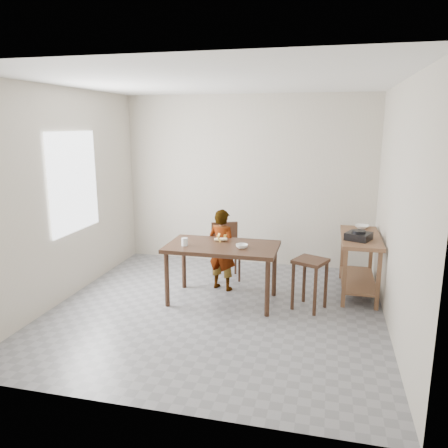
% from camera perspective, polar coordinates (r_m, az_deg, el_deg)
% --- Properties ---
extents(floor, '(4.00, 4.00, 0.04)m').
position_cam_1_polar(floor, '(5.51, -0.99, -11.32)').
color(floor, slate).
rests_on(floor, ground).
extents(ceiling, '(4.00, 4.00, 0.04)m').
position_cam_1_polar(ceiling, '(5.05, -1.12, 18.37)').
color(ceiling, white).
rests_on(ceiling, wall_back).
extents(wall_back, '(4.00, 0.04, 2.70)m').
position_cam_1_polar(wall_back, '(7.05, 3.09, 5.64)').
color(wall_back, beige).
rests_on(wall_back, ground).
extents(wall_front, '(4.00, 0.04, 2.70)m').
position_cam_1_polar(wall_front, '(3.23, -10.09, -3.26)').
color(wall_front, beige).
rests_on(wall_front, ground).
extents(wall_left, '(0.04, 4.00, 2.70)m').
position_cam_1_polar(wall_left, '(5.93, -20.33, 3.48)').
color(wall_left, beige).
rests_on(wall_left, ground).
extents(wall_right, '(0.04, 4.00, 2.70)m').
position_cam_1_polar(wall_right, '(5.00, 21.99, 1.71)').
color(wall_right, beige).
rests_on(wall_right, ground).
extents(window_pane, '(0.02, 1.10, 1.30)m').
position_cam_1_polar(window_pane, '(6.05, -19.00, 5.18)').
color(window_pane, white).
rests_on(window_pane, wall_left).
extents(dining_table, '(1.40, 0.80, 0.75)m').
position_cam_1_polar(dining_table, '(5.63, -0.24, -6.43)').
color(dining_table, '#372115').
rests_on(dining_table, floor).
extents(prep_counter, '(0.50, 1.20, 0.80)m').
position_cam_1_polar(prep_counter, '(6.16, 17.19, -5.07)').
color(prep_counter, brown).
rests_on(prep_counter, floor).
extents(child, '(0.48, 0.38, 1.13)m').
position_cam_1_polar(child, '(5.97, -0.25, -3.37)').
color(child, silver).
rests_on(child, floor).
extents(dining_chair, '(0.51, 0.51, 0.82)m').
position_cam_1_polar(dining_chair, '(6.43, 0.28, -3.65)').
color(dining_chair, '#372115').
rests_on(dining_chair, floor).
extents(stool, '(0.48, 0.48, 0.64)m').
position_cam_1_polar(stool, '(5.52, 11.10, -7.70)').
color(stool, '#372115').
rests_on(stool, floor).
extents(glass_tumbler, '(0.09, 0.09, 0.10)m').
position_cam_1_polar(glass_tumbler, '(5.50, -5.16, -2.33)').
color(glass_tumbler, white).
rests_on(glass_tumbler, dining_table).
extents(small_bowl, '(0.16, 0.16, 0.05)m').
position_cam_1_polar(small_bowl, '(5.38, 2.34, -2.91)').
color(small_bowl, white).
rests_on(small_bowl, dining_table).
extents(banana, '(0.20, 0.14, 0.07)m').
position_cam_1_polar(banana, '(5.68, -0.44, -1.95)').
color(banana, '#FFE84D').
rests_on(banana, dining_table).
extents(serving_bowl, '(0.24, 0.24, 0.05)m').
position_cam_1_polar(serving_bowl, '(6.47, 17.59, -0.34)').
color(serving_bowl, white).
rests_on(serving_bowl, prep_counter).
extents(gas_burner, '(0.37, 0.37, 0.09)m').
position_cam_1_polar(gas_burner, '(5.82, 17.17, -1.53)').
color(gas_burner, black).
rests_on(gas_burner, prep_counter).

